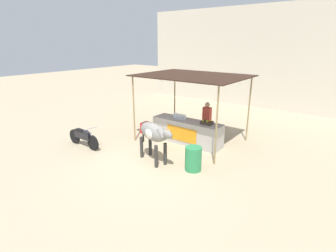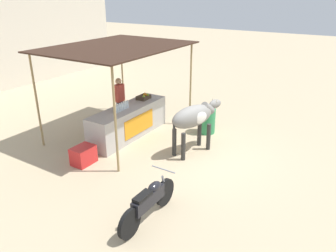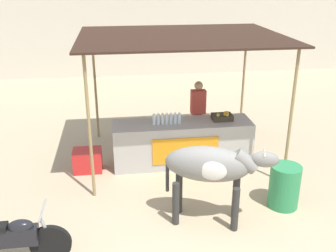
% 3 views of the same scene
% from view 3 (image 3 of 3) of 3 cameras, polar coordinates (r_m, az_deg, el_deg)
% --- Properties ---
extents(ground_plane, '(60.00, 60.00, 0.00)m').
position_cam_3_polar(ground_plane, '(6.99, 5.15, -13.42)').
color(ground_plane, tan).
extents(stall_counter, '(3.00, 0.82, 0.96)m').
position_cam_3_polar(stall_counter, '(8.63, 2.09, -2.46)').
color(stall_counter, '#B2ADA8').
rests_on(stall_counter, ground).
extents(stall_awning, '(4.20, 3.20, 2.77)m').
position_cam_3_polar(stall_awning, '(8.28, 1.94, 12.27)').
color(stall_awning, '#382319').
rests_on(stall_awning, ground).
extents(water_bottle_row, '(0.61, 0.07, 0.25)m').
position_cam_3_polar(water_bottle_row, '(8.31, -0.18, 1.02)').
color(water_bottle_row, silver).
rests_on(water_bottle_row, stall_counter).
extents(fruit_crate, '(0.44, 0.32, 0.18)m').
position_cam_3_polar(fruit_crate, '(8.65, 7.90, 1.34)').
color(fruit_crate, '#3F3326').
rests_on(fruit_crate, stall_counter).
extents(vendor_behind_counter, '(0.34, 0.22, 1.65)m').
position_cam_3_polar(vendor_behind_counter, '(9.27, 4.34, 1.70)').
color(vendor_behind_counter, '#383842').
rests_on(vendor_behind_counter, ground).
extents(cooler_box, '(0.60, 0.44, 0.48)m').
position_cam_3_polar(cooler_box, '(8.56, -11.59, -4.90)').
color(cooler_box, red).
rests_on(cooler_box, ground).
extents(water_barrel, '(0.55, 0.55, 0.80)m').
position_cam_3_polar(water_barrel, '(7.43, 16.52, -8.37)').
color(water_barrel, '#2D8C51').
rests_on(water_barrel, ground).
extents(cow, '(1.84, 0.92, 1.44)m').
position_cam_3_polar(cow, '(6.45, 6.34, -5.96)').
color(cow, gray).
rests_on(cow, ground).
extents(motorcycle_parked, '(1.80, 0.55, 0.90)m').
position_cam_3_polar(motorcycle_parked, '(6.27, -22.17, -15.03)').
color(motorcycle_parked, black).
rests_on(motorcycle_parked, ground).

